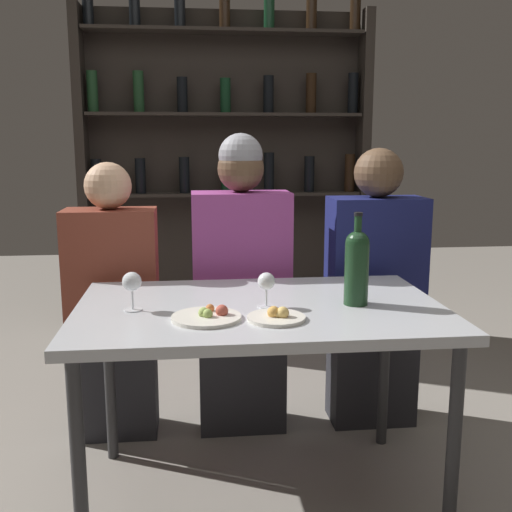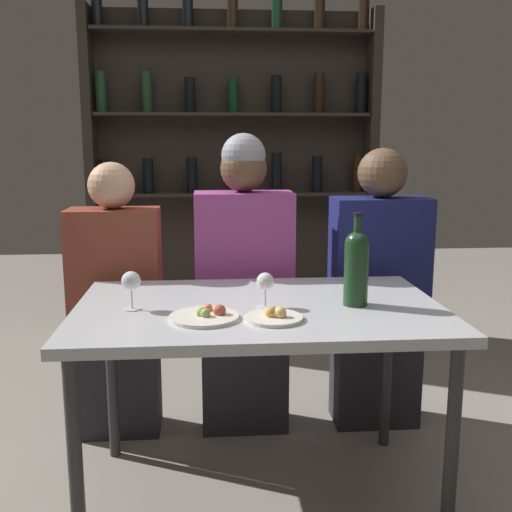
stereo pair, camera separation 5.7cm
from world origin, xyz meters
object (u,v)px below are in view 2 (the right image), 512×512
(food_plate_1, at_px, (274,317))
(seated_person_center, at_px, (244,291))
(seated_person_right, at_px, (378,297))
(food_plate_0, at_px, (205,316))
(seated_person_left, at_px, (117,309))
(wine_glass_0, at_px, (131,282))
(wine_glass_1, at_px, (265,283))
(wine_bottle, at_px, (356,265))

(food_plate_1, bearing_deg, seated_person_center, 93.88)
(food_plate_1, relative_size, seated_person_center, 0.14)
(seated_person_center, distance_m, seated_person_right, 0.61)
(food_plate_0, bearing_deg, seated_person_left, 118.51)
(wine_glass_0, xyz_separation_m, wine_glass_1, (0.45, -0.01, -0.01))
(wine_bottle, height_order, seated_person_left, seated_person_left)
(food_plate_0, bearing_deg, wine_glass_0, 152.88)
(wine_glass_1, bearing_deg, seated_person_center, 93.46)
(wine_glass_1, height_order, seated_person_center, seated_person_center)
(seated_person_center, bearing_deg, wine_bottle, -59.62)
(wine_glass_0, relative_size, food_plate_1, 0.71)
(seated_person_right, bearing_deg, wine_bottle, -113.15)
(wine_bottle, xyz_separation_m, seated_person_right, (0.26, 0.60, -0.28))
(wine_bottle, height_order, food_plate_1, wine_bottle)
(seated_person_left, bearing_deg, seated_person_right, -0.00)
(wine_bottle, distance_m, seated_person_center, 0.73)
(wine_glass_0, relative_size, food_plate_0, 0.59)
(food_plate_0, bearing_deg, food_plate_1, -8.12)
(seated_person_center, bearing_deg, food_plate_0, -103.07)
(food_plate_0, relative_size, seated_person_right, 0.18)
(food_plate_0, bearing_deg, wine_bottle, 13.37)
(seated_person_center, relative_size, seated_person_right, 1.05)
(seated_person_right, bearing_deg, food_plate_1, -126.43)
(wine_glass_0, height_order, seated_person_left, seated_person_left)
(wine_glass_1, distance_m, food_plate_1, 0.17)
(wine_bottle, xyz_separation_m, wine_glass_0, (-0.77, 0.00, -0.05))
(food_plate_1, bearing_deg, wine_bottle, 27.24)
(food_plate_1, distance_m, seated_person_right, 0.95)
(food_plate_0, relative_size, seated_person_center, 0.17)
(wine_glass_0, bearing_deg, food_plate_0, -27.12)
(wine_glass_0, bearing_deg, seated_person_right, 30.20)
(food_plate_1, height_order, seated_person_right, seated_person_right)
(wine_bottle, bearing_deg, wine_glass_0, 179.72)
(wine_glass_1, relative_size, seated_person_left, 0.10)
(seated_person_center, bearing_deg, seated_person_right, 0.00)
(wine_glass_0, relative_size, seated_person_right, 0.10)
(food_plate_1, bearing_deg, food_plate_0, 171.88)
(seated_person_right, bearing_deg, food_plate_0, -137.01)
(food_plate_0, distance_m, seated_person_center, 0.75)
(seated_person_left, xyz_separation_m, seated_person_center, (0.56, -0.00, 0.07))
(wine_glass_1, distance_m, seated_person_left, 0.88)
(wine_glass_0, relative_size, wine_glass_1, 1.09)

